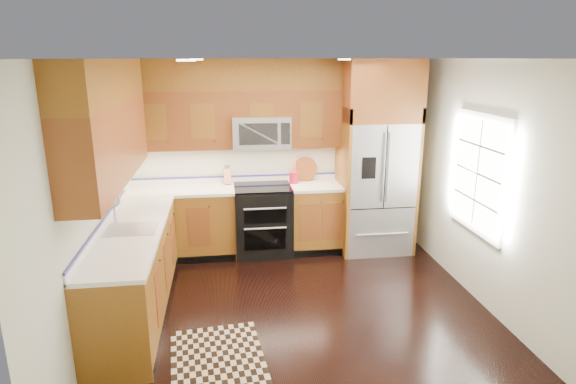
{
  "coord_description": "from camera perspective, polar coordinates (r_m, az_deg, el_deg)",
  "views": [
    {
      "loc": [
        -0.75,
        -4.54,
        2.61
      ],
      "look_at": [
        -0.05,
        0.6,
        1.16
      ],
      "focal_mm": 30.0,
      "sensor_mm": 36.0,
      "label": 1
    }
  ],
  "objects": [
    {
      "name": "ground",
      "position": [
        5.29,
        1.47,
        -13.93
      ],
      "size": [
        4.0,
        4.0,
        0.0
      ],
      "primitive_type": "plane",
      "color": "black",
      "rests_on": "ground"
    },
    {
      "name": "wall_back",
      "position": [
        6.71,
        -1.17,
        4.39
      ],
      "size": [
        4.0,
        0.02,
        2.6
      ],
      "primitive_type": "cube",
      "color": "beige",
      "rests_on": "ground"
    },
    {
      "name": "wall_left",
      "position": [
        4.89,
        -22.25,
        -1.09
      ],
      "size": [
        0.02,
        4.0,
        2.6
      ],
      "primitive_type": "cube",
      "color": "beige",
      "rests_on": "ground"
    },
    {
      "name": "wall_right",
      "position": [
        5.46,
        22.76,
        0.54
      ],
      "size": [
        0.02,
        4.0,
        2.6
      ],
      "primitive_type": "cube",
      "color": "beige",
      "rests_on": "ground"
    },
    {
      "name": "window",
      "position": [
        5.6,
        21.66,
        2.06
      ],
      "size": [
        0.04,
        1.1,
        1.3
      ],
      "color": "white",
      "rests_on": "ground"
    },
    {
      "name": "base_cabinets",
      "position": [
        5.87,
        -11.96,
        -6.3
      ],
      "size": [
        2.85,
        3.0,
        0.9
      ],
      "color": "#915A1B",
      "rests_on": "ground"
    },
    {
      "name": "countertop",
      "position": [
        5.81,
        -10.75,
        -1.53
      ],
      "size": [
        2.86,
        3.01,
        0.04
      ],
      "color": "white",
      "rests_on": "base_cabinets"
    },
    {
      "name": "upper_cabinets",
      "position": [
        5.67,
        -11.91,
        9.4
      ],
      "size": [
        2.85,
        3.0,
        1.15
      ],
      "color": "brown",
      "rests_on": "ground"
    },
    {
      "name": "range",
      "position": [
        6.58,
        -2.97,
        -3.34
      ],
      "size": [
        0.76,
        0.67,
        0.95
      ],
      "color": "black",
      "rests_on": "ground"
    },
    {
      "name": "microwave",
      "position": [
        6.43,
        -3.22,
        7.13
      ],
      "size": [
        0.76,
        0.4,
        0.42
      ],
      "color": "#B2B2B7",
      "rests_on": "ground"
    },
    {
      "name": "refrigerator",
      "position": [
        6.63,
        10.47,
        4.03
      ],
      "size": [
        0.98,
        0.75,
        2.6
      ],
      "color": "#B2B2B7",
      "rests_on": "ground"
    },
    {
      "name": "sink_faucet",
      "position": [
        5.13,
        -18.43,
        -3.56
      ],
      "size": [
        0.54,
        0.44,
        0.37
      ],
      "color": "#B2B2B7",
      "rests_on": "countertop"
    },
    {
      "name": "rug",
      "position": [
        4.49,
        -8.14,
        -19.99
      ],
      "size": [
        0.95,
        1.44,
        0.01
      ],
      "primitive_type": "cube",
      "rotation": [
        0.0,
        0.0,
        0.1
      ],
      "color": "black",
      "rests_on": "ground"
    },
    {
      "name": "knife_block",
      "position": [
        6.62,
        -7.19,
        1.89
      ],
      "size": [
        0.1,
        0.13,
        0.26
      ],
      "color": "tan",
      "rests_on": "countertop"
    },
    {
      "name": "utensil_crock",
      "position": [
        6.59,
        0.68,
        2.04
      ],
      "size": [
        0.13,
        0.13,
        0.35
      ],
      "color": "#B6162E",
      "rests_on": "countertop"
    },
    {
      "name": "cutting_board",
      "position": [
        6.78,
        2.04,
        1.48
      ],
      "size": [
        0.37,
        0.37,
        0.02
      ],
      "primitive_type": "cylinder",
      "rotation": [
        0.0,
        0.0,
        -0.09
      ],
      "color": "brown",
      "rests_on": "countertop"
    }
  ]
}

